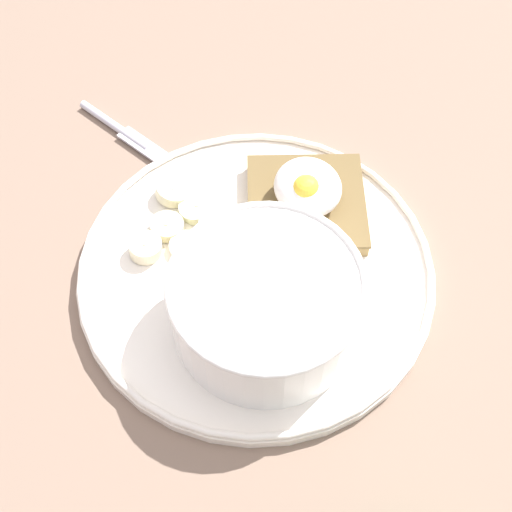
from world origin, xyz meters
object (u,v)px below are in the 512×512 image
Objects in this scene: banana_slice_back at (146,248)px; banana_slice_right at (167,227)px; banana_slice_left at (186,246)px; knife at (127,134)px; toast_slice at (306,204)px; oatmeal_bowl at (266,303)px; poached_egg at (308,187)px; banana_slice_inner at (216,227)px; banana_slice_outer at (173,191)px; banana_slice_front at (198,207)px.

banana_slice_back reaches higher than banana_slice_right.
knife is at bearing -175.08° from banana_slice_left.
oatmeal_bowl is at bearing -38.48° from toast_slice.
poached_egg is at bearing 87.17° from banana_slice_back.
banana_slice_inner is at bearing -94.63° from poached_egg.
poached_egg is 12.31cm from banana_slice_outer.
oatmeal_bowl reaches higher than poached_egg.
poached_egg is 0.53× the size of knife.
banana_slice_inner is at bearing -93.99° from toast_slice.
knife is (-14.50, 1.98, -1.32)cm from banana_slice_back.
banana_slice_outer is at bearing -168.09° from oatmeal_bowl.
banana_slice_back is (-0.63, -14.60, -0.17)cm from toast_slice.
banana_slice_outer is at bearing 173.18° from banana_slice_left.
knife is (-15.13, -12.63, -1.49)cm from toast_slice.
banana_slice_back reaches higher than banana_slice_front.
poached_egg is at bearing 85.37° from banana_slice_inner.
banana_slice_front is (-3.32, -9.00, -2.79)cm from poached_egg.
banana_slice_front is 1.09× the size of banana_slice_inner.
banana_slice_back is at bearing -90.47° from banana_slice_inner.
oatmeal_bowl is 3.36× the size of banana_slice_front.
oatmeal_bowl is at bearing 12.04° from knife.
banana_slice_inner is at bearing 23.98° from banana_slice_outer.
oatmeal_bowl is at bearing 5.13° from banana_slice_inner.
banana_slice_front is 1.18× the size of banana_slice_right.
banana_slice_outer is at bearing -118.34° from toast_slice.
poached_egg reaches higher than toast_slice.
poached_egg is 8.70cm from banana_slice_inner.
toast_slice is 2.92× the size of banana_slice_front.
banana_slice_inner is at bearing 16.11° from banana_slice_front.
poached_egg reaches higher than banana_slice_outer.
knife is (-12.89, -0.40, -1.13)cm from banana_slice_right.
banana_slice_inner is (-9.90, -0.89, -2.47)cm from oatmeal_bowl.
banana_slice_left is 0.93× the size of banana_slice_inner.
poached_egg is at bearing 79.16° from banana_slice_right.
banana_slice_right is at bearing -157.39° from oatmeal_bowl.
poached_egg is at bearing -34.67° from toast_slice.
banana_slice_left is 2.71cm from banana_slice_right.
banana_slice_left is 3.45cm from banana_slice_back.
banana_slice_back is 0.29× the size of knife.
toast_slice is at bearing 70.38° from banana_slice_front.
banana_slice_right is 0.92× the size of banana_slice_inner.
oatmeal_bowl reaches higher than banana_slice_outer.
banana_slice_outer is (-6.01, 0.72, 0.22)cm from banana_slice_left.
oatmeal_bowl is 12.52cm from banana_slice_back.
banana_slice_back is at bearing -92.47° from toast_slice.
banana_slice_back is 14.69cm from knife.
banana_slice_left is at bearing -88.43° from toast_slice.
banana_slice_outer is at bearing -156.02° from banana_slice_inner.
oatmeal_bowl is 12.79cm from banana_slice_right.
toast_slice is 1.12× the size of knife.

